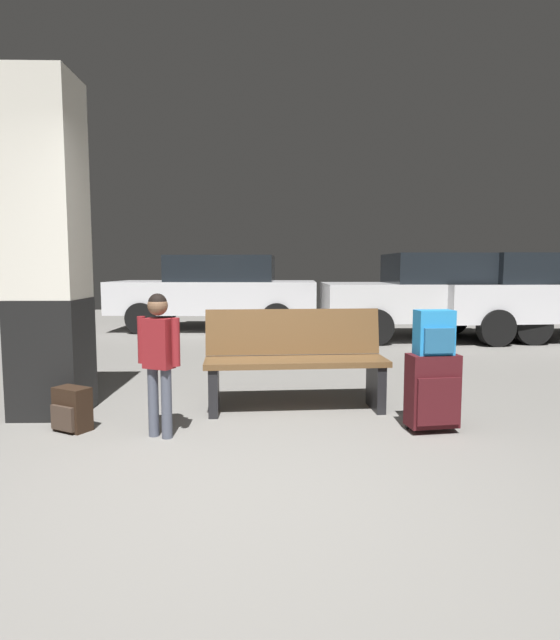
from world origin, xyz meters
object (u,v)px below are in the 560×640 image
child (159,349)px  suitcase (433,391)px  parked_car_side (540,294)px  structural_pillar (48,250)px  parked_car_near (442,294)px  parked_car_far (217,290)px  backpack_dark_floor (72,410)px  backpack_bright (434,333)px  bench (295,360)px

child → suitcase: bearing=2.2°
parked_car_side → structural_pillar: bearing=-145.1°
suitcase → child: (-2.07, -0.08, 0.34)m
structural_pillar → parked_car_near: (4.95, 4.72, -0.60)m
suitcase → parked_car_far: bearing=108.9°
structural_pillar → child: bearing=-31.8°
parked_car_far → suitcase: bearing=-71.1°
backpack_dark_floor → parked_car_near: (4.61, 5.20, 0.64)m
suitcase → child: child is taller
structural_pillar → suitcase: size_ratio=4.71×
structural_pillar → parked_car_side: structural_pillar is taller
backpack_bright → parked_car_far: 7.19m
backpack_dark_floor → parked_car_far: (0.47, 6.71, 0.64)m
bench → backpack_dark_floor: bench is taller
parked_car_far → structural_pillar: bearing=-97.4°
bench → backpack_dark_floor: bearing=-161.4°
parked_car_side → backpack_bright: bearing=-124.3°
backpack_bright → parked_car_near: parked_car_near is taller
bench → parked_car_far: 6.26m
bench → child: bearing=-143.8°
structural_pillar → backpack_dark_floor: structural_pillar is taller
suitcase → backpack_bright: bearing=-110.2°
structural_pillar → backpack_dark_floor: 1.38m
bench → parked_car_side: size_ratio=0.38×
bench → suitcase: bearing=-33.9°
backpack_dark_floor → parked_car_side: parked_car_side is taller
bench → parked_car_near: parked_car_near is taller
suitcase → parked_car_near: (1.82, 5.29, 0.48)m
child → parked_car_near: 6.64m
structural_pillar → bench: size_ratio=1.74×
child → parked_car_near: (3.89, 5.37, 0.14)m
parked_car_side → backpack_dark_floor: bearing=-141.0°
bench → backpack_dark_floor: 1.89m
backpack_bright → parked_car_near: size_ratio=0.08×
bench → backpack_dark_floor: size_ratio=4.79×
suitcase → backpack_bright: 0.45m
backpack_bright → backpack_dark_floor: bearing=178.1°
bench → parked_car_side: bearing=44.8°
suitcase → parked_car_side: 6.38m
parked_car_near → parked_car_side: size_ratio=0.97×
backpack_bright → child: size_ratio=0.32×
bench → parked_car_near: 5.43m
structural_pillar → backpack_dark_floor: bearing=-55.4°
backpack_dark_floor → parked_car_side: size_ratio=0.08×
bench → backpack_bright: size_ratio=4.79×
backpack_dark_floor → parked_car_near: size_ratio=0.08×
parked_car_far → parked_car_near: same height
bench → parked_car_far: (-1.30, 6.11, 0.36)m
bench → child: child is taller
backpack_bright → parked_car_side: bearing=55.7°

